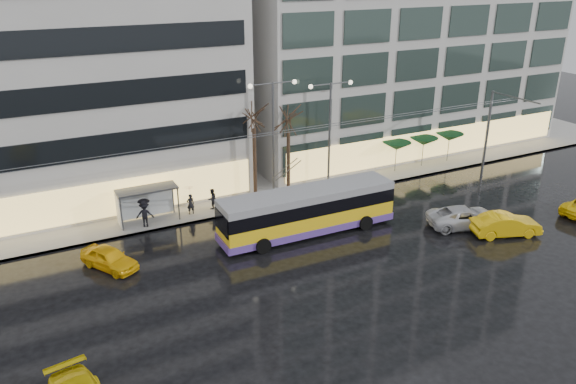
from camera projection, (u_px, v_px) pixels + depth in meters
ground at (320, 262)px, 34.83m from camera, size 140.00×140.00×0.00m
sidewalk at (257, 183)px, 47.18m from camera, size 80.00×10.00×0.15m
kerb at (284, 204)px, 43.10m from camera, size 80.00×0.10×0.15m
building_right at (395, 14)px, 53.69m from camera, size 32.00×14.00×25.00m
trolleybus at (308, 212)px, 38.03m from camera, size 12.43×4.92×5.74m
catenary at (278, 158)px, 40.18m from camera, size 42.24×5.12×7.00m
bus_shelter at (141, 198)px, 39.36m from camera, size 4.20×1.60×2.51m
street_lamp_near at (273, 124)px, 42.30m from camera, size 3.96×0.36×9.03m
street_lamp_far at (330, 119)px, 44.51m from camera, size 3.96×0.36×8.53m
tree_a at (254, 111)px, 41.42m from camera, size 3.20×3.20×8.40m
tree_b at (288, 115)px, 43.11m from camera, size 3.20×3.20×7.70m
parasol_a at (397, 146)px, 48.86m from camera, size 2.50×2.50×2.65m
parasol_b at (424, 141)px, 50.12m from camera, size 2.50×2.50×2.65m
parasol_c at (449, 137)px, 51.39m from camera, size 2.50×2.50×2.65m
taxi_a at (109, 258)px, 33.96m from camera, size 3.37×4.19×1.34m
taxi_b at (506, 225)px, 38.07m from camera, size 4.95×3.04×1.54m
sedan_silver at (464, 217)px, 39.32m from camera, size 5.66×3.86×1.44m
pedestrian_a at (190, 195)px, 40.65m from camera, size 0.96×0.98×2.19m
pedestrian_b at (212, 199)px, 41.82m from camera, size 0.94×0.85×1.57m
pedestrian_c at (145, 212)px, 38.83m from camera, size 1.36×1.03×2.11m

